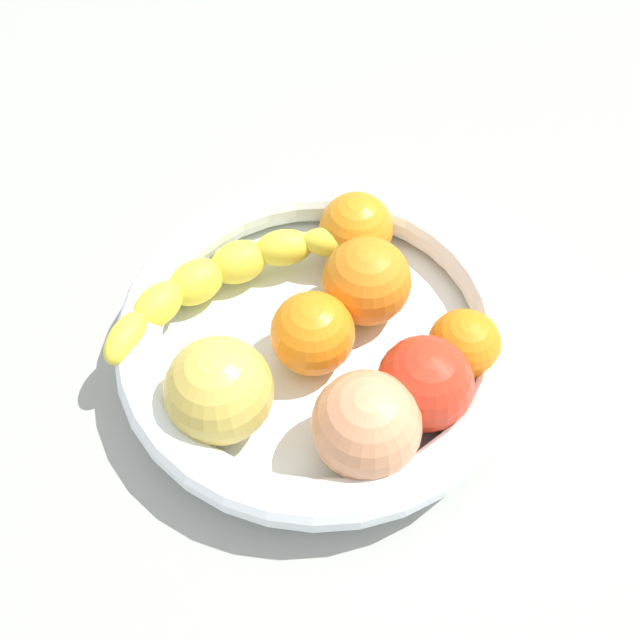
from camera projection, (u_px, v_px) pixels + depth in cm
name	position (u px, v px, depth cm)	size (l,w,h in cm)	color
kitchen_counter	(320.00, 366.00, 55.85)	(120.00, 120.00, 3.00)	#9B9D95
fruit_bowl	(320.00, 337.00, 52.48)	(29.66, 29.66, 5.06)	white
banana_draped_left	(223.00, 276.00, 53.77)	(18.12, 13.63, 3.83)	yellow
orange_front	(366.00, 281.00, 52.36)	(6.64, 6.64, 6.64)	orange
orange_mid_left	(464.00, 345.00, 49.99)	(5.19, 5.19, 5.19)	orange
orange_mid_right	(356.00, 229.00, 55.86)	(5.86, 5.86, 5.86)	orange
orange_rear	(312.00, 333.00, 50.06)	(6.04, 6.04, 6.04)	orange
peach_blush	(366.00, 425.00, 45.29)	(7.17, 7.17, 7.17)	#E89867
apple_yellow	(219.00, 390.00, 46.69)	(7.28, 7.28, 7.28)	#DBBD4D
tomato_red	(425.00, 384.00, 47.39)	(6.57, 6.57, 6.57)	red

